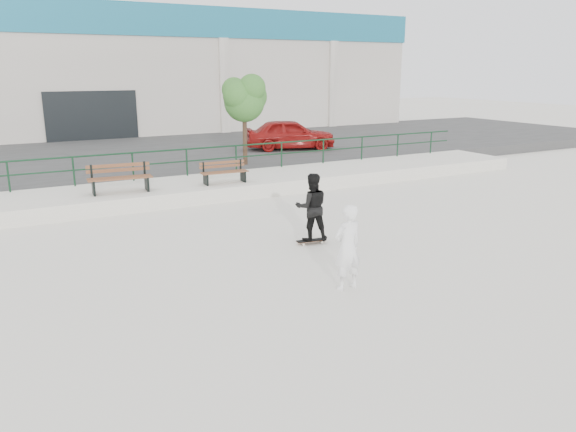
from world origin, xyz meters
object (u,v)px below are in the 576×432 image
bench_left (120,178)px  standing_skater (312,207)px  bench_right (224,172)px  seated_skater (348,247)px  red_car (290,134)px  tree (245,97)px  skateboard (311,241)px

bench_left → standing_skater: bearing=-57.0°
bench_right → standing_skater: size_ratio=0.96×
seated_skater → red_car: bearing=-119.2°
tree → seated_skater: 13.10m
bench_right → skateboard: size_ratio=2.10×
tree → standing_skater: (-2.46, -9.42, -2.30)m
red_car → standing_skater: 13.99m
bench_left → tree: 7.00m
bench_right → tree: 4.67m
skateboard → seated_skater: seated_skater is taller
bench_left → skateboard: bench_left is taller
tree → standing_skater: 10.01m
bench_right → standing_skater: 6.16m
skateboard → standing_skater: standing_skater is taller
red_car → skateboard: red_car is taller
red_car → tree: bearing=148.0°
skateboard → bench_left: bearing=125.4°
tree → standing_skater: tree is taller
tree → bench_right: bearing=-125.5°
bench_left → red_car: red_car is taller
standing_skater → seated_skater: 3.15m
bench_right → standing_skater: bearing=-88.6°
tree → seated_skater: tree is taller
red_car → skateboard: bearing=172.5°
bench_right → seated_skater: bearing=-94.2°
bench_right → tree: size_ratio=0.45×
bench_left → tree: size_ratio=0.55×
red_car → skateboard: 14.04m
tree → bench_left: bearing=-152.4°
bench_right → red_car: size_ratio=0.38×
tree → skateboard: (-2.46, -9.42, -3.19)m
bench_left → skateboard: bearing=-57.0°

